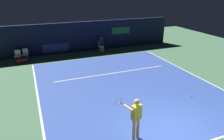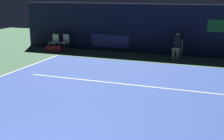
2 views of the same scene
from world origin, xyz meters
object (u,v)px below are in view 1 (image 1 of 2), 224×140
Objects in this scene: line_judge_on_chair at (101,44)px; courtside_chair_far at (25,54)px; courtside_chair_near at (18,55)px; tennis_player at (136,117)px; tennis_ball at (191,96)px; equipment_bag at (21,61)px.

courtside_chair_far is (-6.31, 0.14, -0.18)m from line_judge_on_chair.
tennis_player is at bearing -69.99° from courtside_chair_near.
line_judge_on_chair is 19.41× the size of tennis_ball.
courtside_chair_far reaches higher than equipment_bag.
line_judge_on_chair is 1.50× the size of courtside_chair_far.
tennis_ball is (1.65, -9.67, -0.64)m from line_judge_on_chair.
courtside_chair_near reaches higher than equipment_bag.
courtside_chair_near is 0.58m from equipment_bag.
tennis_player reaches higher than line_judge_on_chair.
courtside_chair_near is at bearing 110.01° from tennis_player.
courtside_chair_near is 12.84m from tennis_ball.
courtside_chair_far is 0.79m from equipment_bag.
equipment_bag is at bearing 132.05° from tennis_ball.
courtside_chair_far is at bearing 178.72° from line_judge_on_chair.
tennis_ball is at bearing -80.30° from line_judge_on_chair.
line_judge_on_chair reaches higher than equipment_bag.
tennis_player is at bearing -156.64° from tennis_ball.
courtside_chair_near is 12.94× the size of tennis_ball.
line_judge_on_chair reaches higher than courtside_chair_far.
tennis_player is 11.85m from line_judge_on_chair.
tennis_player is 12.22m from courtside_chair_near.
courtside_chair_far is at bearing 50.26° from equipment_bag.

